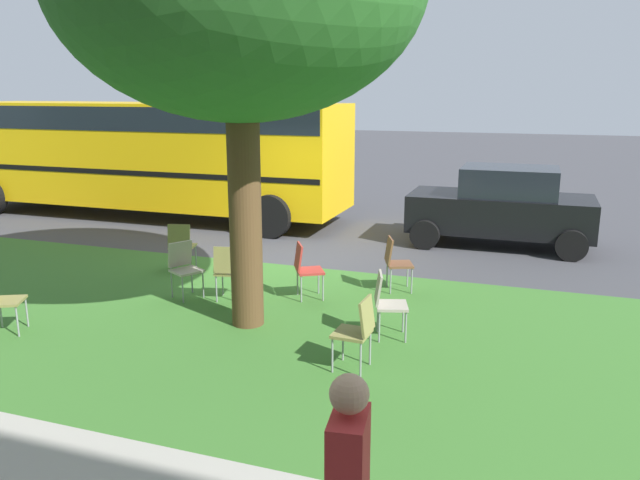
% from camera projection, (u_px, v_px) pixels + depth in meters
% --- Properties ---
extents(ground, '(80.00, 80.00, 0.00)m').
position_uv_depth(ground, '(280.00, 261.00, 11.81)').
color(ground, '#424247').
extents(grass_verge, '(48.00, 6.00, 0.01)m').
position_uv_depth(grass_verge, '(194.00, 318.00, 8.87)').
color(grass_verge, '#3D752D').
rests_on(grass_verge, ground).
extents(chair_0, '(0.52, 0.52, 0.88)m').
position_uv_depth(chair_0, '(386.00, 300.00, 8.05)').
color(chair_0, '#ADA393').
rests_on(chair_0, ground).
extents(chair_1, '(0.57, 0.56, 0.88)m').
position_uv_depth(chair_1, '(184.00, 265.00, 9.66)').
color(chair_1, '#ADA393').
rests_on(chair_1, ground).
extents(chair_2, '(0.55, 0.54, 0.88)m').
position_uv_depth(chair_2, '(395.00, 260.00, 9.97)').
color(chair_2, brown).
rests_on(chair_2, ground).
extents(chair_3, '(0.56, 0.55, 0.88)m').
position_uv_depth(chair_3, '(0.00, 296.00, 8.21)').
color(chair_3, olive).
rests_on(chair_3, ground).
extents(chair_4, '(0.49, 0.50, 0.88)m').
position_uv_depth(chair_4, '(229.00, 268.00, 9.48)').
color(chair_4, olive).
rests_on(chair_4, ground).
extents(chair_5, '(0.50, 0.51, 0.88)m').
position_uv_depth(chair_5, '(181.00, 243.00, 11.06)').
color(chair_5, olive).
rests_on(chair_5, ground).
extents(chair_6, '(0.57, 0.57, 0.88)m').
position_uv_depth(chair_6, '(305.00, 266.00, 9.59)').
color(chair_6, '#B7332D').
rests_on(chair_6, ground).
extents(chair_7, '(0.44, 0.44, 0.88)m').
position_uv_depth(chair_7, '(358.00, 328.00, 7.10)').
color(chair_7, olive).
rests_on(chair_7, ground).
extents(parked_car, '(3.70, 1.92, 1.65)m').
position_uv_depth(parked_car, '(502.00, 206.00, 12.88)').
color(parked_car, black).
rests_on(parked_car, ground).
extents(school_bus, '(10.40, 2.80, 2.88)m').
position_uv_depth(school_bus, '(145.00, 148.00, 15.76)').
color(school_bus, yellow).
rests_on(school_bus, ground).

